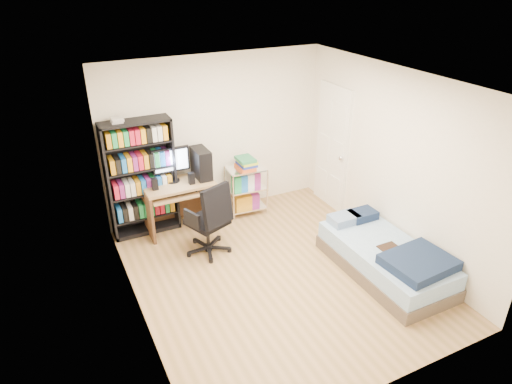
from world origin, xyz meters
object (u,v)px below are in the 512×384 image
computer_desk (184,185)px  bed (386,258)px  media_shelf (141,177)px  office_chair (210,231)px

computer_desk → bed: computer_desk is taller
computer_desk → bed: bearing=-50.3°
media_shelf → office_chair: size_ratio=1.69×
media_shelf → bed: (2.51, -2.44, -0.66)m
media_shelf → computer_desk: size_ratio=1.41×
media_shelf → office_chair: 1.29m
computer_desk → bed: size_ratio=0.70×
computer_desk → office_chair: (0.06, -0.85, -0.35)m
computer_desk → office_chair: bearing=-85.9°
media_shelf → bed: 3.56m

